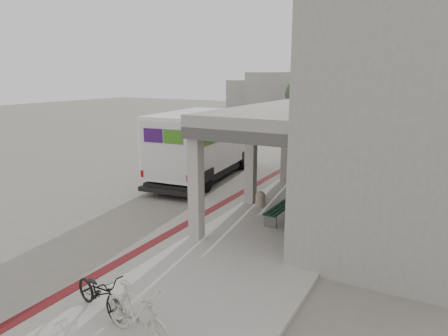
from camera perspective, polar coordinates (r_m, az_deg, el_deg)
The scene contains 14 objects.
ground at distance 16.80m, azimuth -3.50°, elevation -4.72°, with size 120.00×120.00×0.00m, color slate.
bike_lane_stripe at distance 18.00m, azimuth 2.61°, elevation -3.47°, with size 0.35×40.00×0.01m, color #531013.
sidewalk at distance 15.13m, azimuth 9.52°, elevation -6.68°, with size 4.40×28.00×0.12m, color #A0998F.
transit_building at distance 18.16m, azimuth 23.28°, elevation 6.57°, with size 7.60×17.00×7.00m.
distant_backdrop at distance 50.74m, azimuth 15.98°, elevation 9.86°, with size 28.00×10.00×6.50m.
tree_left at distance 43.71m, azimuth 10.83°, elevation 10.31°, with size 3.20×3.20×4.80m.
tree_mid at distance 44.03m, azimuth 20.47°, elevation 9.75°, with size 3.20×3.20×4.80m.
fedex_truck at distance 20.00m, azimuth -2.97°, elevation 3.59°, with size 3.29×8.28×3.44m.
bench at distance 14.36m, azimuth 8.07°, elevation -6.01°, with size 0.51×2.07×0.48m.
bollard_near at distance 15.81m, azimuth 5.23°, elevation -4.33°, with size 0.39×0.39×0.58m.
bollard_far at distance 15.27m, azimuth 10.97°, elevation -5.03°, with size 0.43×0.43×0.65m.
utility_cabinet at distance 13.82m, azimuth 12.27°, elevation -6.08°, with size 0.49×0.65×1.09m, color gray.
bicycle_black at distance 9.38m, azimuth -17.32°, elevation -16.62°, with size 0.60×1.73×0.91m, color black.
bicycle_cream at distance 8.30m, azimuth -12.39°, elevation -19.63°, with size 0.53×1.88×1.13m, color beige.
Camera 1 is at (8.58, -13.50, 5.13)m, focal length 32.00 mm.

